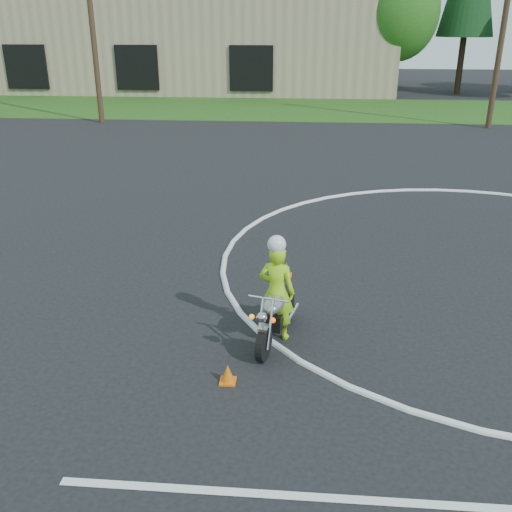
{
  "coord_description": "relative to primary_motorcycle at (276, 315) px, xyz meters",
  "views": [
    {
      "loc": [
        -4.3,
        -8.95,
        4.99
      ],
      "look_at": [
        -5.08,
        0.44,
        1.1
      ],
      "focal_mm": 40.0,
      "sensor_mm": 36.0,
      "label": 1
    }
  ],
  "objects": [
    {
      "name": "grass_strip",
      "position": [
        4.66,
        27.6,
        -0.47
      ],
      "size": [
        120.0,
        10.0,
        0.02
      ],
      "primitive_type": "cube",
      "color": "#1E4714",
      "rests_on": "ground"
    },
    {
      "name": "utility_poles",
      "position": [
        9.66,
        21.6,
        4.71
      ],
      "size": [
        41.6,
        1.12,
        10.0
      ],
      "color": "#473321",
      "rests_on": "ground"
    },
    {
      "name": "warehouse",
      "position": [
        -13.34,
        40.59,
        3.68
      ],
      "size": [
        41.0,
        17.0,
        8.3
      ],
      "color": "tan",
      "rests_on": "ground"
    },
    {
      "name": "rider_primary_grp",
      "position": [
        0.01,
        0.13,
        0.41
      ],
      "size": [
        0.69,
        0.54,
        1.85
      ],
      "rotation": [
        0.0,
        0.0,
        -0.25
      ],
      "color": "#97DA17",
      "rests_on": "ground"
    },
    {
      "name": "primary_motorcycle",
      "position": [
        0.0,
        0.0,
        0.0
      ],
      "size": [
        0.81,
        1.87,
        1.0
      ],
      "rotation": [
        0.0,
        0.0,
        -0.25
      ],
      "color": "black",
      "rests_on": "ground"
    }
  ]
}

